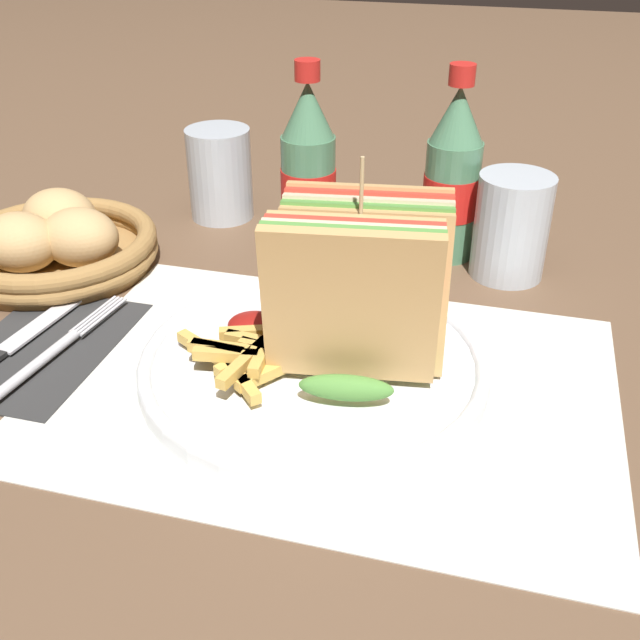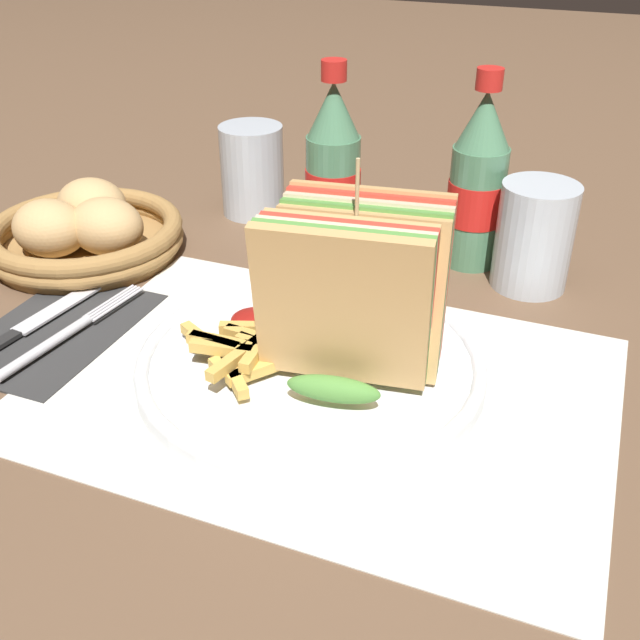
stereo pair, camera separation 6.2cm
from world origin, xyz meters
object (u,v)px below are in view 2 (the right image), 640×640
object	(u,v)px
glass_far	(253,176)
coke_bottle_far	(477,185)
club_sandwich	(354,293)
fork	(60,337)
glass_near	(533,243)
knife	(34,323)
bread_basket	(85,232)
plate_main	(311,362)
coke_bottle_near	(333,173)

from	to	relation	value
glass_far	coke_bottle_far	bearing A→B (deg)	-7.58
club_sandwich	glass_far	distance (m)	0.37
coke_bottle_far	glass_far	bearing A→B (deg)	172.42
glass_far	fork	bearing A→B (deg)	-94.54
fork	glass_near	bearing A→B (deg)	42.67
knife	coke_bottle_far	xyz separation A→B (m)	(0.34, 0.28, 0.08)
club_sandwich	coke_bottle_far	world-z (taller)	coke_bottle_far
bread_basket	club_sandwich	bearing A→B (deg)	-18.46
plate_main	coke_bottle_near	distance (m)	0.25
plate_main	coke_bottle_far	xyz separation A→B (m)	(0.08, 0.25, 0.08)
fork	coke_bottle_far	xyz separation A→B (m)	(0.30, 0.30, 0.08)
coke_bottle_far	club_sandwich	bearing A→B (deg)	-99.71
glass_near	bread_basket	size ratio (longest dim) A/B	0.51
coke_bottle_near	glass_near	xyz separation A→B (m)	(0.21, -0.01, -0.04)
fork	bread_basket	xyz separation A→B (m)	(-0.09, 0.16, 0.02)
knife	glass_far	size ratio (longest dim) A/B	2.06
club_sandwich	glass_near	xyz separation A→B (m)	(0.11, 0.22, -0.04)
plate_main	bread_basket	xyz separation A→B (m)	(-0.31, 0.12, 0.02)
plate_main	bread_basket	bearing A→B (deg)	159.36
fork	glass_far	xyz separation A→B (m)	(0.03, 0.33, 0.04)
plate_main	glass_far	bearing A→B (deg)	123.83
club_sandwich	glass_far	world-z (taller)	club_sandwich
club_sandwich	knife	size ratio (longest dim) A/B	0.79
plate_main	coke_bottle_near	bearing A→B (deg)	106.71
club_sandwich	fork	world-z (taller)	club_sandwich
glass_near	bread_basket	xyz separation A→B (m)	(-0.45, -0.11, -0.02)
coke_bottle_near	glass_far	distance (m)	0.14
coke_bottle_near	fork	bearing A→B (deg)	-118.77
glass_far	coke_bottle_near	bearing A→B (deg)	-24.84
glass_far	bread_basket	bearing A→B (deg)	-123.89
coke_bottle_near	glass_near	size ratio (longest dim) A/B	1.90
coke_bottle_near	coke_bottle_far	distance (m)	0.15
club_sandwich	coke_bottle_near	world-z (taller)	coke_bottle_near
glass_near	plate_main	bearing A→B (deg)	-122.78
fork	club_sandwich	bearing A→B (deg)	16.27
plate_main	glass_far	size ratio (longest dim) A/B	2.71
plate_main	fork	size ratio (longest dim) A/B	1.66
fork	bread_basket	size ratio (longest dim) A/B	0.83
plate_main	glass_far	distance (m)	0.35
coke_bottle_near	bread_basket	size ratio (longest dim) A/B	0.96
knife	coke_bottle_far	size ratio (longest dim) A/B	1.08
bread_basket	knife	bearing A→B (deg)	-71.60
coke_bottle_far	glass_far	distance (m)	0.28
knife	coke_bottle_near	bearing A→B (deg)	60.12
knife	glass_near	size ratio (longest dim) A/B	2.06
coke_bottle_far	bread_basket	distance (m)	0.42
fork	coke_bottle_near	size ratio (longest dim) A/B	0.86
fork	coke_bottle_near	bearing A→B (deg)	67.75
coke_bottle_far	glass_far	size ratio (longest dim) A/B	1.90
bread_basket	glass_near	bearing A→B (deg)	13.24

